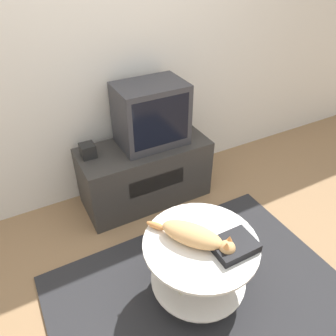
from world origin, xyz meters
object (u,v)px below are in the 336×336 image
dvd_box (234,246)px  cat (195,236)px  speaker (88,151)px  tv (151,114)px

dvd_box → cat: cat is taller
speaker → cat: (0.28, -1.11, -0.04)m
dvd_box → speaker: bearing=109.9°
speaker → cat: size_ratio=0.23×
tv → cat: tv is taller
cat → speaker: bearing=158.5°
tv → speaker: (-0.53, 0.03, -0.20)m
tv → speaker: 0.57m
tv → cat: (-0.25, -1.08, -0.24)m
tv → dvd_box: size_ratio=2.17×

